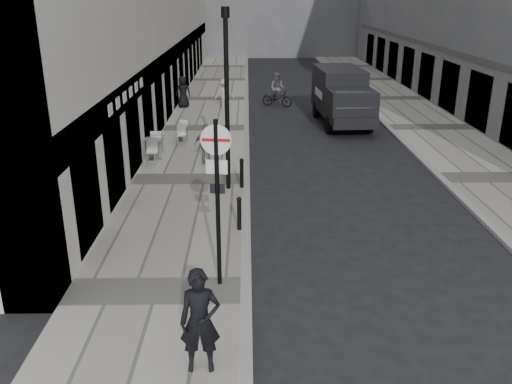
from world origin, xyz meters
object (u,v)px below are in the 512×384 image
sign_post (217,182)px  cyclist (277,93)px  panel_van (342,94)px  lamppost (227,92)px  walking_man (200,321)px

sign_post → cyclist: bearing=90.6°
sign_post → panel_van: sign_post is taller
sign_post → panel_van: (5.39, 16.23, -1.03)m
panel_van → cyclist: (-2.99, 4.48, -0.76)m
panel_van → cyclist: 5.44m
sign_post → lamppost: bearing=97.2°
lamppost → panel_van: bearing=61.4°
panel_van → sign_post: bearing=-111.5°
lamppost → sign_post: bearing=-90.0°
sign_post → cyclist: (2.40, 20.71, -1.80)m
lamppost → cyclist: lamppost is taller
walking_man → lamppost: 9.59m
walking_man → cyclist: (2.58, 23.67, -0.32)m
sign_post → panel_van: 17.13m
walking_man → sign_post: bearing=83.5°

